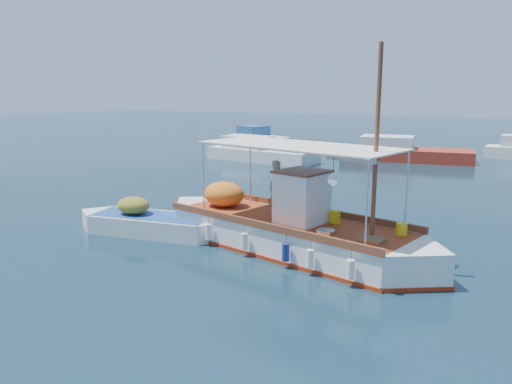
% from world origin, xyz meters
% --- Properties ---
extents(ground, '(160.00, 160.00, 0.00)m').
position_xyz_m(ground, '(0.00, 0.00, 0.00)').
color(ground, black).
rests_on(ground, ground).
extents(fishing_caique, '(9.53, 4.19, 5.96)m').
position_xyz_m(fishing_caique, '(-0.67, 0.34, 0.52)').
color(fishing_caique, white).
rests_on(fishing_caique, ground).
extents(dinghy, '(5.44, 2.18, 1.35)m').
position_xyz_m(dinghy, '(-5.27, -0.30, 0.28)').
color(dinghy, white).
rests_on(dinghy, ground).
extents(bg_boat_nw, '(7.92, 3.48, 1.80)m').
position_xyz_m(bg_boat_nw, '(-10.23, 16.70, 0.49)').
color(bg_boat_nw, silver).
rests_on(bg_boat_nw, ground).
extents(bg_boat_n, '(8.74, 3.89, 1.80)m').
position_xyz_m(bg_boat_n, '(-1.79, 21.32, 0.49)').
color(bg_boat_n, '#A22C1B').
rests_on(bg_boat_n, ground).
extents(bg_boat_far_w, '(6.36, 4.61, 1.80)m').
position_xyz_m(bg_boat_far_w, '(-14.86, 25.36, 0.49)').
color(bg_boat_far_w, silver).
rests_on(bg_boat_far_w, ground).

